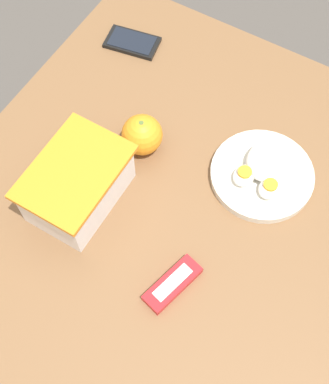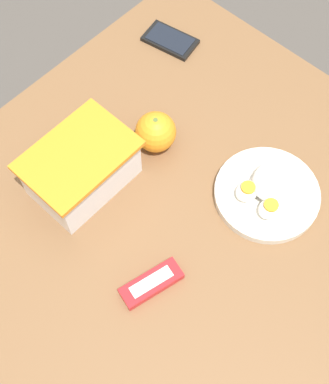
{
  "view_description": "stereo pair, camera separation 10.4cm",
  "coord_description": "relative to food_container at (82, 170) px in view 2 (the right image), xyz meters",
  "views": [
    {
      "loc": [
        -0.37,
        -0.21,
        1.7
      ],
      "look_at": [
        0.05,
        0.03,
        0.77
      ],
      "focal_mm": 50.0,
      "sensor_mm": 36.0,
      "label": 1
    },
    {
      "loc": [
        -0.31,
        -0.3,
        1.7
      ],
      "look_at": [
        0.05,
        0.03,
        0.77
      ],
      "focal_mm": 50.0,
      "sensor_mm": 36.0,
      "label": 2
    }
  ],
  "objects": [
    {
      "name": "table",
      "position": [
        0.03,
        -0.18,
        -0.14
      ],
      "size": [
        1.07,
        0.9,
        0.74
      ],
      "color": "brown",
      "rests_on": "ground_plane"
    },
    {
      "name": "ground_plane",
      "position": [
        0.03,
        -0.18,
        -0.79
      ],
      "size": [
        10.0,
        10.0,
        0.0
      ],
      "primitive_type": "plane",
      "color": "#4C4742"
    },
    {
      "name": "food_container",
      "position": [
        0.0,
        0.0,
        0.0
      ],
      "size": [
        0.21,
        0.15,
        0.11
      ],
      "color": "white",
      "rests_on": "table"
    },
    {
      "name": "cell_phone",
      "position": [
        0.4,
        0.13,
        -0.04
      ],
      "size": [
        0.09,
        0.13,
        0.01
      ],
      "color": "black",
      "rests_on": "table"
    },
    {
      "name": "candy_bar",
      "position": [
        -0.07,
        -0.25,
        -0.04
      ],
      "size": [
        0.13,
        0.07,
        0.02
      ],
      "color": "red",
      "rests_on": "table"
    },
    {
      "name": "orange_fruit",
      "position": [
        0.17,
        -0.04,
        -0.01
      ],
      "size": [
        0.09,
        0.09,
        0.09
      ],
      "color": "orange",
      "rests_on": "table"
    },
    {
      "name": "rice_plate",
      "position": [
        0.23,
        -0.29,
        -0.03
      ],
      "size": [
        0.21,
        0.21,
        0.06
      ],
      "color": "silver",
      "rests_on": "table"
    }
  ]
}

